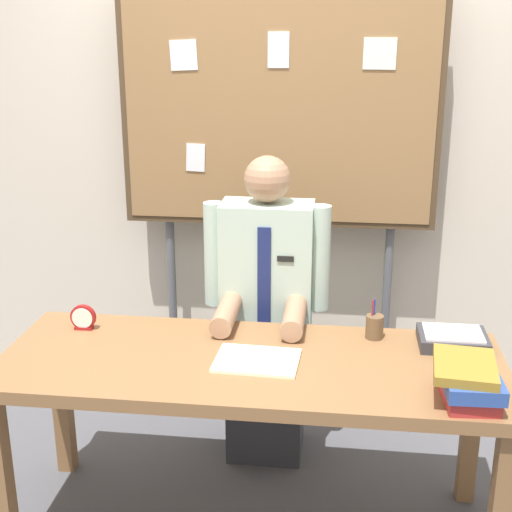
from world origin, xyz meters
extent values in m
cube|color=beige|center=(0.00, 1.25, 1.35)|extent=(6.40, 0.08, 2.70)
cube|color=brown|center=(0.00, 0.00, 0.72)|extent=(1.88, 0.70, 0.05)
cube|color=brown|center=(-0.88, -0.29, 0.35)|extent=(0.07, 0.07, 0.69)
cube|color=brown|center=(-0.88, 0.29, 0.35)|extent=(0.07, 0.07, 0.69)
cube|color=brown|center=(0.88, 0.29, 0.35)|extent=(0.07, 0.07, 0.69)
cube|color=#2D2D33|center=(0.00, 0.56, 0.22)|extent=(0.34, 0.30, 0.44)
cube|color=#B2CCBC|center=(0.00, 0.56, 0.82)|extent=(0.40, 0.22, 0.77)
sphere|color=#A87A5B|center=(0.00, 0.56, 1.31)|extent=(0.20, 0.20, 0.20)
cylinder|color=#B2CCBC|center=(-0.23, 0.54, 0.97)|extent=(0.09, 0.09, 0.46)
cylinder|color=#B2CCBC|center=(0.23, 0.54, 0.97)|extent=(0.09, 0.09, 0.46)
cylinder|color=#A87A5B|center=(-0.14, 0.30, 0.79)|extent=(0.09, 0.30, 0.09)
cylinder|color=#A87A5B|center=(0.14, 0.30, 0.79)|extent=(0.09, 0.30, 0.09)
cube|color=navy|center=(0.00, 0.45, 0.88)|extent=(0.06, 0.01, 0.50)
cube|color=black|center=(0.09, 0.45, 1.00)|extent=(0.07, 0.01, 0.02)
cube|color=#4C3823|center=(0.00, 1.05, 1.56)|extent=(1.54, 0.05, 1.15)
cube|color=olive|center=(0.00, 1.04, 1.56)|extent=(1.48, 0.04, 1.09)
cylinder|color=#59595E|center=(-0.56, 1.08, 0.51)|extent=(0.04, 0.04, 1.01)
cylinder|color=#59595E|center=(0.56, 1.08, 0.51)|extent=(0.04, 0.04, 1.01)
cube|color=white|center=(-0.45, 1.02, 1.80)|extent=(0.13, 0.00, 0.14)
cube|color=white|center=(0.00, 1.02, 1.82)|extent=(0.10, 0.00, 0.16)
cube|color=white|center=(-0.40, 1.02, 1.31)|extent=(0.10, 0.00, 0.14)
cube|color=silver|center=(0.46, 1.02, 1.81)|extent=(0.15, 0.00, 0.14)
cube|color=#B22D2D|center=(0.75, -0.21, 0.77)|extent=(0.18, 0.25, 0.05)
cube|color=#2D4C99|center=(0.76, -0.21, 0.82)|extent=(0.19, 0.28, 0.05)
cube|color=olive|center=(0.74, -0.20, 0.86)|extent=(0.22, 0.28, 0.03)
cube|color=#F4EFCC|center=(0.03, -0.02, 0.75)|extent=(0.32, 0.25, 0.01)
cylinder|color=maroon|center=(-0.71, 0.19, 0.80)|extent=(0.10, 0.02, 0.10)
cylinder|color=white|center=(-0.71, 0.18, 0.80)|extent=(0.09, 0.00, 0.09)
cube|color=maroon|center=(-0.71, 0.19, 0.75)|extent=(0.07, 0.04, 0.01)
cylinder|color=brown|center=(0.46, 0.25, 0.79)|extent=(0.07, 0.07, 0.09)
cylinder|color=#263399|center=(0.46, 0.26, 0.83)|extent=(0.01, 0.01, 0.15)
cylinder|color=maroon|center=(0.45, 0.25, 0.83)|extent=(0.01, 0.01, 0.15)
cube|color=#333338|center=(0.76, 0.21, 0.77)|extent=(0.26, 0.20, 0.05)
cube|color=silver|center=(0.76, 0.21, 0.80)|extent=(0.22, 0.17, 0.01)
camera|label=1|loc=(0.31, -2.36, 1.91)|focal=49.47mm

